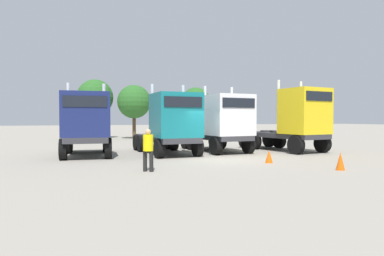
{
  "coord_description": "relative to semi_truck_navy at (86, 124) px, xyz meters",
  "views": [
    {
      "loc": [
        -6.82,
        -16.11,
        2.08
      ],
      "look_at": [
        0.04,
        3.89,
        1.51
      ],
      "focal_mm": 32.13,
      "sensor_mm": 36.0,
      "label": 1
    }
  ],
  "objects": [
    {
      "name": "semi_truck_white",
      "position": [
        8.05,
        -0.15,
        0.02
      ],
      "size": [
        2.99,
        5.96,
        4.1
      ],
      "rotation": [
        0.0,
        0.0,
        -1.49
      ],
      "color": "#333338",
      "rests_on": "ground"
    },
    {
      "name": "traffic_cone_near",
      "position": [
        9.57,
        -8.26,
        -1.45
      ],
      "size": [
        0.36,
        0.36,
        0.73
      ],
      "primitive_type": "cone",
      "color": "#F2590C",
      "rests_on": "ground"
    },
    {
      "name": "semi_truck_yellow",
      "position": [
        12.54,
        -1.2,
        0.2
      ],
      "size": [
        3.46,
        6.53,
        4.51
      ],
      "rotation": [
        0.0,
        0.0,
        -1.41
      ],
      "color": "#333338",
      "rests_on": "ground"
    },
    {
      "name": "semi_truck_navy",
      "position": [
        0.0,
        0.0,
        0.0
      ],
      "size": [
        2.86,
        5.89,
        4.06
      ],
      "rotation": [
        0.0,
        0.0,
        -1.63
      ],
      "color": "#333338",
      "rests_on": "ground"
    },
    {
      "name": "ground",
      "position": [
        6.21,
        -3.3,
        -1.81
      ],
      "size": [
        200.0,
        200.0,
        0.0
      ],
      "primitive_type": "plane",
      "color": "gray"
    },
    {
      "name": "semi_truck_teal",
      "position": [
        4.62,
        -0.57,
        -0.0
      ],
      "size": [
        2.91,
        6.41,
        4.08
      ],
      "rotation": [
        0.0,
        0.0,
        -1.51
      ],
      "color": "#333338",
      "rests_on": "ground"
    },
    {
      "name": "oak_far_left",
      "position": [
        1.5,
        18.48,
        2.53
      ],
      "size": [
        3.81,
        3.81,
        6.26
      ],
      "color": "#4C3823",
      "rests_on": "ground"
    },
    {
      "name": "oak_far_right",
      "position": [
        11.97,
        15.98,
        2.1
      ],
      "size": [
        3.14,
        3.14,
        5.51
      ],
      "color": "#4C3823",
      "rests_on": "ground"
    },
    {
      "name": "visitor_in_hivis",
      "position": [
        2.13,
        -6.11,
        -0.84
      ],
      "size": [
        0.56,
        0.56,
        1.68
      ],
      "rotation": [
        0.0,
        0.0,
        0.86
      ],
      "color": "black",
      "rests_on": "ground"
    },
    {
      "name": "traffic_cone_mid",
      "position": [
        8.04,
        -5.36,
        -1.51
      ],
      "size": [
        0.36,
        0.36,
        0.61
      ],
      "primitive_type": "cone",
      "color": "#F2590C",
      "rests_on": "ground"
    },
    {
      "name": "oak_far_centre",
      "position": [
        5.28,
        16.39,
        2.03
      ],
      "size": [
        3.49,
        3.49,
        5.6
      ],
      "color": "#4C3823",
      "rests_on": "ground"
    }
  ]
}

